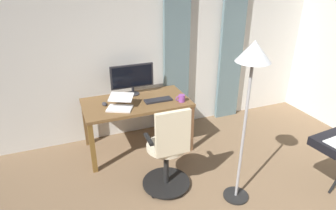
{
  "coord_description": "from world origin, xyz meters",
  "views": [
    {
      "loc": [
        1.31,
        1.2,
        2.32
      ],
      "look_at": [
        0.18,
        -1.67,
        0.89
      ],
      "focal_mm": 31.15,
      "sensor_mm": 36.0,
      "label": 1
    }
  ],
  "objects": [
    {
      "name": "office_chair",
      "position": [
        0.33,
        -1.29,
        0.5
      ],
      "size": [
        0.56,
        0.56,
        1.07
      ],
      "rotation": [
        0.0,
        0.0,
        3.13
      ],
      "color": "black",
      "rests_on": "ground"
    },
    {
      "name": "laptop",
      "position": [
        0.65,
        -2.15,
        0.77
      ],
      "size": [
        0.41,
        0.42,
        0.15
      ],
      "rotation": [
        0.0,
        0.0,
        -0.47
      ],
      "color": "white",
      "rests_on": "desk"
    },
    {
      "name": "back_room_partition",
      "position": [
        0.0,
        -2.8,
        1.4
      ],
      "size": [
        5.45,
        0.1,
        2.81
      ],
      "primitive_type": "cube",
      "color": "silver",
      "rests_on": "ground"
    },
    {
      "name": "desk",
      "position": [
        0.41,
        -2.27,
        0.63
      ],
      "size": [
        1.41,
        0.76,
        0.72
      ],
      "color": "brown",
      "rests_on": "ground"
    },
    {
      "name": "mug_tea",
      "position": [
        -0.15,
        -2.04,
        0.77
      ],
      "size": [
        0.13,
        0.09,
        0.09
      ],
      "color": "purple",
      "rests_on": "desk"
    },
    {
      "name": "curtain_left_panel",
      "position": [
        -1.29,
        -2.69,
        1.18
      ],
      "size": [
        0.4,
        0.06,
        2.37
      ],
      "primitive_type": "cube",
      "color": "slate",
      "rests_on": "ground"
    },
    {
      "name": "computer_keyboard",
      "position": [
        0.13,
        -2.17,
        0.73
      ],
      "size": [
        0.37,
        0.13,
        0.02
      ],
      "primitive_type": "cube",
      "color": "#232328",
      "rests_on": "desk"
    },
    {
      "name": "computer_monitor",
      "position": [
        0.38,
        -2.53,
        0.97
      ],
      "size": [
        0.61,
        0.18,
        0.43
      ],
      "color": "#232328",
      "rests_on": "desk"
    },
    {
      "name": "floor_lamp",
      "position": [
        -0.33,
        -0.89,
        1.48
      ],
      "size": [
        0.32,
        0.32,
        1.76
      ],
      "color": "black",
      "rests_on": "ground"
    },
    {
      "name": "curtain_right_panel",
      "position": [
        -0.35,
        -2.69,
        1.18
      ],
      "size": [
        0.4,
        0.06,
        2.37
      ],
      "primitive_type": "cube",
      "color": "slate",
      "rests_on": "ground"
    },
    {
      "name": "computer_mouse",
      "position": [
        0.83,
        -2.3,
        0.74
      ],
      "size": [
        0.06,
        0.1,
        0.04
      ],
      "primitive_type": "ellipsoid",
      "color": "#333338",
      "rests_on": "desk"
    }
  ]
}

